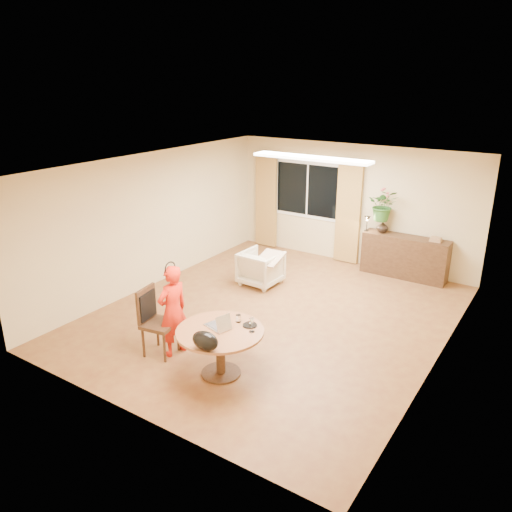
{
  "coord_description": "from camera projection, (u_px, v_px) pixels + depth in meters",
  "views": [
    {
      "loc": [
        4.03,
        -6.7,
        3.9
      ],
      "look_at": [
        -0.24,
        -0.2,
        1.11
      ],
      "focal_mm": 35.0,
      "sensor_mm": 36.0,
      "label": 1
    }
  ],
  "objects": [
    {
      "name": "armchair",
      "position": [
        261.0,
        268.0,
        9.88
      ],
      "size": [
        0.76,
        0.78,
        0.69
      ],
      "primitive_type": "imported",
      "rotation": [
        0.0,
        0.0,
        3.11
      ],
      "color": "beige",
      "rests_on": "floor"
    },
    {
      "name": "wall_right",
      "position": [
        447.0,
        279.0,
        6.81
      ],
      "size": [
        0.0,
        6.5,
        6.5
      ],
      "primitive_type": "plane",
      "rotation": [
        1.57,
        0.0,
        -1.57
      ],
      "color": "beige",
      "rests_on": "floor"
    },
    {
      "name": "ceiling",
      "position": [
        276.0,
        166.0,
        7.79
      ],
      "size": [
        6.5,
        6.5,
        0.0
      ],
      "primitive_type": "plane",
      "rotation": [
        3.14,
        0.0,
        0.0
      ],
      "color": "white",
      "rests_on": "wall_back"
    },
    {
      "name": "wall_left",
      "position": [
        154.0,
        220.0,
        9.65
      ],
      "size": [
        0.0,
        6.5,
        6.5
      ],
      "primitive_type": "plane",
      "rotation": [
        1.57,
        0.0,
        1.57
      ],
      "color": "beige",
      "rests_on": "floor"
    },
    {
      "name": "dining_chair",
      "position": [
        160.0,
        322.0,
        7.3
      ],
      "size": [
        0.56,
        0.53,
        1.03
      ],
      "primitive_type": null,
      "rotation": [
        0.0,
        0.0,
        0.17
      ],
      "color": "black",
      "rests_on": "floor"
    },
    {
      "name": "curtain_right",
      "position": [
        348.0,
        212.0,
        10.79
      ],
      "size": [
        0.55,
        0.08,
        2.25
      ],
      "primitive_type": "cube",
      "color": "olive",
      "rests_on": "wall_back"
    },
    {
      "name": "book_stack",
      "position": [
        436.0,
        239.0,
        9.76
      ],
      "size": [
        0.26,
        0.23,
        0.09
      ],
      "primitive_type": null,
      "rotation": [
        0.0,
        0.0,
        0.33
      ],
      "color": "#95714B",
      "rests_on": "sideboard"
    },
    {
      "name": "child",
      "position": [
        173.0,
        311.0,
        7.26
      ],
      "size": [
        0.56,
        0.41,
        1.4
      ],
      "primitive_type": "imported",
      "rotation": [
        0.0,
        0.0,
        -1.73
      ],
      "color": "red",
      "rests_on": "floor"
    },
    {
      "name": "curtain_left",
      "position": [
        266.0,
        200.0,
        11.88
      ],
      "size": [
        0.55,
        0.08,
        2.25
      ],
      "primitive_type": "cube",
      "color": "olive",
      "rests_on": "wall_back"
    },
    {
      "name": "bouquet",
      "position": [
        383.0,
        205.0,
        10.16
      ],
      "size": [
        0.73,
        0.68,
        0.66
      ],
      "primitive_type": "imported",
      "rotation": [
        0.0,
        0.0,
        0.32
      ],
      "color": "#346626",
      "rests_on": "vase"
    },
    {
      "name": "floor",
      "position": [
        274.0,
        315.0,
        8.67
      ],
      "size": [
        6.5,
        6.5,
        0.0
      ],
      "primitive_type": "plane",
      "color": "brown",
      "rests_on": "ground"
    },
    {
      "name": "pot_lid",
      "position": [
        250.0,
        325.0,
        6.85
      ],
      "size": [
        0.2,
        0.2,
        0.03
      ],
      "primitive_type": null,
      "rotation": [
        0.0,
        0.0,
        0.01
      ],
      "color": "white",
      "rests_on": "dining_table"
    },
    {
      "name": "laptop",
      "position": [
        217.0,
        319.0,
        6.79
      ],
      "size": [
        0.4,
        0.32,
        0.23
      ],
      "primitive_type": null,
      "rotation": [
        0.0,
        0.0,
        -0.28
      ],
      "color": "#B7B7BC",
      "rests_on": "dining_table"
    },
    {
      "name": "window",
      "position": [
        307.0,
        190.0,
        11.27
      ],
      "size": [
        1.7,
        0.03,
        1.3
      ],
      "color": "white",
      "rests_on": "wall_back"
    },
    {
      "name": "tumbler",
      "position": [
        238.0,
        318.0,
        6.94
      ],
      "size": [
        0.09,
        0.09,
        0.11
      ],
      "primitive_type": null,
      "rotation": [
        0.0,
        0.0,
        -0.2
      ],
      "color": "white",
      "rests_on": "dining_table"
    },
    {
      "name": "desk_lamp",
      "position": [
        367.0,
        223.0,
        10.41
      ],
      "size": [
        0.17,
        0.17,
        0.33
      ],
      "primitive_type": null,
      "rotation": [
        0.0,
        0.0,
        0.27
      ],
      "color": "black",
      "rests_on": "sideboard"
    },
    {
      "name": "wine_glass",
      "position": [
        252.0,
        325.0,
        6.65
      ],
      "size": [
        0.08,
        0.08,
        0.21
      ],
      "primitive_type": null,
      "rotation": [
        0.0,
        0.0,
        0.06
      ],
      "color": "white",
      "rests_on": "dining_table"
    },
    {
      "name": "wall_back",
      "position": [
        353.0,
        205.0,
        10.79
      ],
      "size": [
        5.5,
        0.0,
        5.5
      ],
      "primitive_type": "plane",
      "rotation": [
        1.57,
        0.0,
        0.0
      ],
      "color": "beige",
      "rests_on": "floor"
    },
    {
      "name": "handbag",
      "position": [
        205.0,
        341.0,
        6.21
      ],
      "size": [
        0.42,
        0.31,
        0.25
      ],
      "primitive_type": null,
      "rotation": [
        0.0,
        0.0,
        0.25
      ],
      "color": "black",
      "rests_on": "dining_table"
    },
    {
      "name": "dining_table",
      "position": [
        220.0,
        340.0,
        6.78
      ],
      "size": [
        1.2,
        1.2,
        0.68
      ],
      "color": "brown",
      "rests_on": "floor"
    },
    {
      "name": "ceiling_panel",
      "position": [
        311.0,
        158.0,
        8.75
      ],
      "size": [
        2.2,
        0.35,
        0.05
      ],
      "primitive_type": "cube",
      "color": "white",
      "rests_on": "ceiling"
    },
    {
      "name": "sideboard",
      "position": [
        404.0,
        257.0,
        10.22
      ],
      "size": [
        1.73,
        0.42,
        0.86
      ],
      "primitive_type": "cube",
      "color": "black",
      "rests_on": "floor"
    },
    {
      "name": "throw",
      "position": [
        270.0,
        254.0,
        9.57
      ],
      "size": [
        0.46,
        0.56,
        0.03
      ],
      "primitive_type": null,
      "rotation": [
        0.0,
        0.0,
        0.02
      ],
      "color": "beige",
      "rests_on": "armchair"
    },
    {
      "name": "vase",
      "position": [
        382.0,
        227.0,
        10.3
      ],
      "size": [
        0.24,
        0.24,
        0.25
      ],
      "primitive_type": "imported",
      "rotation": [
        0.0,
        0.0,
        0.02
      ],
      "color": "black",
      "rests_on": "sideboard"
    }
  ]
}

